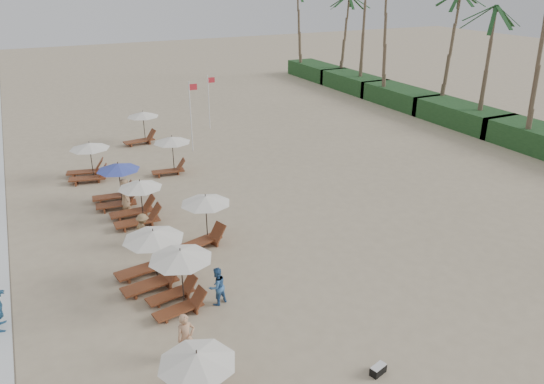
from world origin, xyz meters
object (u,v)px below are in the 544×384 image
lounger_station_1 (177,277)px  beachgoer_near (186,338)px  inland_station_0 (203,217)px  beachgoer_far_b (125,194)px  beachgoer_mid_b (143,230)px  lounger_station_4 (115,186)px  inland_station_1 (170,151)px  inland_station_2 (141,126)px  duffel_bag (378,370)px  lounger_station_2 (148,259)px  beachgoer_mid_a (217,286)px  lounger_station_5 (87,162)px  lounger_station_3 (136,204)px  flag_pole_near (191,113)px

lounger_station_1 → beachgoer_near: size_ratio=1.52×
inland_station_0 → beachgoer_far_b: size_ratio=1.69×
beachgoer_mid_b → beachgoer_far_b: 4.29m
lounger_station_4 → inland_station_1: 5.07m
lounger_station_1 → inland_station_2: lounger_station_1 is taller
beachgoer_mid_b → lounger_station_1: bearing=156.1°
lounger_station_4 → lounger_station_1: bearing=-88.6°
lounger_station_4 → duffel_bag: 16.89m
lounger_station_1 → lounger_station_4: 10.20m
duffel_bag → beachgoer_far_b: bearing=105.6°
lounger_station_2 → lounger_station_4: 8.14m
beachgoer_mid_a → beachgoer_mid_b: 5.73m
lounger_station_5 → inland_station_1: size_ratio=1.02×
inland_station_2 → beachgoer_near: size_ratio=1.71×
lounger_station_5 → inland_station_2: inland_station_2 is taller
inland_station_2 → beachgoer_mid_b: size_ratio=1.84×
inland_station_2 → beachgoer_mid_a: inland_station_2 is taller
beachgoer_mid_b → lounger_station_3: bearing=-30.0°
lounger_station_3 → beachgoer_near: 10.57m
lounger_station_2 → beachgoer_mid_a: (1.86, -2.52, -0.32)m
lounger_station_2 → beachgoer_mid_a: lounger_station_2 is taller
inland_station_2 → flag_pole_near: (2.72, -3.24, 1.33)m
beachgoer_far_b → duffel_bag: (4.31, -15.43, -0.68)m
lounger_station_2 → inland_station_1: (4.17, 11.38, 0.34)m
lounger_station_3 → inland_station_2: inland_station_2 is taller
inland_station_1 → lounger_station_1: bearing=-105.1°
beachgoer_mid_b → beachgoer_mid_a: bearing=169.5°
beachgoer_near → flag_pole_near: (6.76, 19.82, 1.80)m
inland_station_0 → lounger_station_1: bearing=-120.4°
lounger_station_2 → beachgoer_mid_b: lounger_station_2 is taller
beachgoer_near → duffel_bag: size_ratio=2.83×
lounger_station_3 → beachgoer_near: lounger_station_3 is taller
lounger_station_1 → beachgoer_mid_a: (1.33, -0.46, -0.49)m
lounger_station_4 → lounger_station_2: bearing=-92.0°
beachgoer_near → beachgoer_mid_b: 7.98m
beachgoer_mid_b → inland_station_0: bearing=-137.5°
lounger_station_3 → lounger_station_5: bearing=100.3°
lounger_station_2 → beachgoer_near: size_ratio=1.70×
lounger_station_1 → beachgoer_far_b: size_ratio=1.52×
lounger_station_3 → inland_station_0: 4.22m
beachgoer_far_b → flag_pole_near: 9.87m
lounger_station_5 → beachgoer_mid_a: size_ratio=1.84×
lounger_station_4 → flag_pole_near: size_ratio=0.55×
inland_station_1 → beachgoer_mid_a: (-2.31, -13.90, -0.66)m
lounger_station_1 → inland_station_1: 13.93m
duffel_bag → beachgoer_near: bearing=147.5°
lounger_station_4 → beachgoer_mid_b: lounger_station_4 is taller
lounger_station_3 → flag_pole_near: bearing=57.5°
lounger_station_1 → beachgoer_mid_a: 1.49m
lounger_station_2 → flag_pole_near: 16.42m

